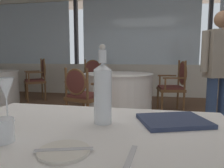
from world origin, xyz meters
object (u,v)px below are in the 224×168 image
(side_plate, at_px, (64,151))
(dining_chair_0_2, at_px, (176,82))
(water_tumbler, at_px, (3,130))
(water_bottle, at_px, (103,92))
(diner_person_0, at_px, (220,67))
(wine_glass, at_px, (6,90))
(menu_book, at_px, (173,121))
(dining_chair_0_0, at_px, (95,77))
(dining_chair_0_1, at_px, (82,92))
(dining_chair_1_2, at_px, (39,76))

(side_plate, xyz_separation_m, dining_chair_0_2, (0.70, 3.55, -0.18))
(side_plate, height_order, water_tumbler, water_tumbler)
(water_bottle, xyz_separation_m, diner_person_0, (1.05, 1.97, 0.03))
(dining_chair_0_2, height_order, diner_person_0, diner_person_0)
(water_bottle, bearing_deg, wine_glass, -171.19)
(side_plate, xyz_separation_m, water_tumbler, (-0.26, 0.04, 0.04))
(diner_person_0, bearing_deg, water_tumbler, -53.16)
(water_bottle, distance_m, menu_book, 0.36)
(water_tumbler, bearing_deg, menu_book, 29.50)
(side_plate, bearing_deg, water_bottle, 81.22)
(side_plate, bearing_deg, dining_chair_0_2, 78.87)
(dining_chair_0_0, bearing_deg, dining_chair_0_2, 30.04)
(water_tumbler, height_order, dining_chair_0_2, dining_chair_0_2)
(wine_glass, height_order, menu_book, wine_glass)
(dining_chair_0_1, bearing_deg, wine_glass, -149.99)
(dining_chair_0_2, relative_size, diner_person_0, 0.61)
(menu_book, xyz_separation_m, dining_chair_1_2, (-2.86, 3.69, -0.16))
(dining_chair_0_1, height_order, dining_chair_1_2, dining_chair_1_2)
(dining_chair_1_2, bearing_deg, wine_glass, 79.32)
(menu_book, xyz_separation_m, dining_chair_0_0, (-1.47, 3.81, -0.17))
(water_bottle, xyz_separation_m, wine_glass, (-0.46, -0.07, 0.01))
(wine_glass, height_order, dining_chair_0_1, wine_glass)
(dining_chair_0_0, xyz_separation_m, dining_chair_0_1, (0.32, -1.86, -0.05))
(dining_chair_1_2, distance_m, diner_person_0, 4.03)
(water_tumbler, height_order, dining_chair_0_0, dining_chair_0_0)
(dining_chair_1_2, height_order, diner_person_0, diner_person_0)
(wine_glass, relative_size, dining_chair_1_2, 0.21)
(menu_book, height_order, dining_chair_1_2, dining_chair_1_2)
(side_plate, relative_size, dining_chair_1_2, 0.17)
(dining_chair_0_0, distance_m, diner_person_0, 2.93)
(water_tumbler, distance_m, dining_chair_0_0, 4.26)
(side_plate, distance_m, dining_chair_1_2, 4.79)
(dining_chair_0_1, bearing_deg, dining_chair_1_2, 64.89)
(water_bottle, height_order, diner_person_0, diner_person_0)
(water_tumbler, xyz_separation_m, dining_chair_0_1, (-0.51, 2.30, -0.25))
(side_plate, distance_m, water_tumbler, 0.26)
(dining_chair_0_2, relative_size, dining_chair_1_2, 0.97)
(water_tumbler, height_order, diner_person_0, diner_person_0)
(diner_person_0, bearing_deg, menu_book, -42.99)
(dining_chair_0_2, bearing_deg, side_plate, 69.15)
(dining_chair_0_2, distance_m, dining_chair_1_2, 3.23)
(water_bottle, height_order, dining_chair_0_1, water_bottle)
(side_plate, xyz_separation_m, dining_chair_0_0, (-1.09, 4.21, -0.16))
(diner_person_0, bearing_deg, dining_chair_0_1, -113.56)
(dining_chair_0_2, height_order, dining_chair_1_2, dining_chair_1_2)
(side_plate, bearing_deg, wine_glass, 147.41)
(wine_glass, bearing_deg, side_plate, -32.59)
(side_plate, bearing_deg, dining_chair_0_0, 104.49)
(dining_chair_0_0, bearing_deg, menu_book, -18.64)
(wine_glass, distance_m, dining_chair_0_0, 4.02)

